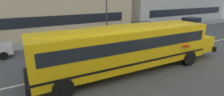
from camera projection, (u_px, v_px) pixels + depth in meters
The scene contains 6 objects.
ground_plane at pixel (148, 56), 13.34m from camera, with size 400.00×400.00×0.00m, color #4C4C4F.
sidewalk_far at pixel (100, 36), 20.27m from camera, with size 120.00×3.00×0.01m, color gray.
lane_centreline at pixel (148, 56), 13.34m from camera, with size 110.00×0.16×0.01m, color silver.
school_bus at pixel (130, 44), 10.39m from camera, with size 12.99×3.37×2.88m.
parked_car_maroon_near_corner at pixel (143, 29), 20.07m from camera, with size 3.98×2.03×1.64m.
parked_car_grey_by_entrance at pixel (191, 23), 24.07m from camera, with size 3.94×1.96×1.64m.
Camera 1 is at (-8.79, -9.41, 4.49)m, focal length 27.41 mm.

